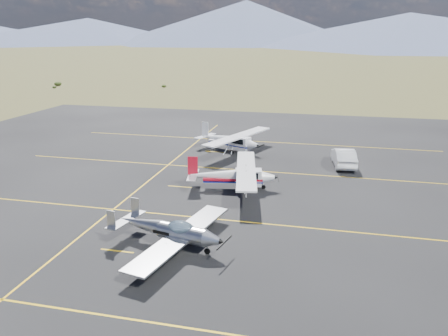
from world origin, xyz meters
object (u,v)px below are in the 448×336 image
at_px(aircraft_low_wing, 171,231).
at_px(aircraft_plain, 230,140).
at_px(aircraft_cessna, 233,175).
at_px(sedan, 344,157).

relative_size(aircraft_low_wing, aircraft_plain, 0.92).
height_order(aircraft_low_wing, aircraft_plain, aircraft_plain).
bearing_deg(aircraft_cessna, sedan, 33.72).
bearing_deg(sedan, aircraft_low_wing, 55.38).
xyz_separation_m(aircraft_low_wing, aircraft_plain, (-1.31, 21.60, 0.21)).
xyz_separation_m(aircraft_cessna, aircraft_plain, (-2.75, 11.37, 0.03)).
relative_size(aircraft_plain, sedan, 2.03).
bearing_deg(aircraft_plain, sedan, 7.48).
relative_size(aircraft_cessna, aircraft_plain, 1.00).
xyz_separation_m(aircraft_cessna, sedan, (8.59, 8.39, -0.31)).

